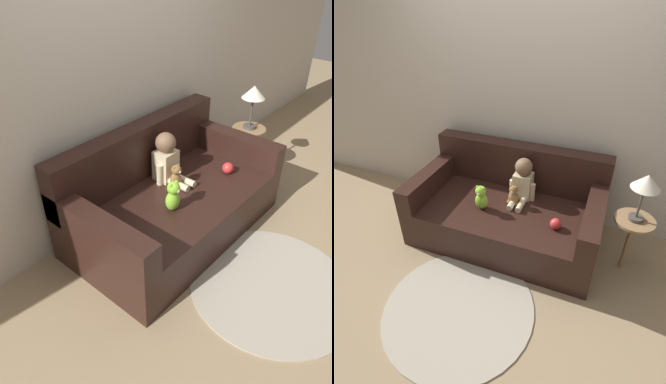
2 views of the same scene
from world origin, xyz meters
TOP-DOWN VIEW (x-y plane):
  - ground_plane at (0.00, 0.00)m, footprint 12.00×12.00m
  - wall_back at (0.00, 0.58)m, footprint 8.00×0.05m
  - couch at (0.00, 0.07)m, footprint 1.78×0.99m
  - person_baby at (0.10, 0.18)m, footprint 0.26×0.36m
  - teddy_bear_brown at (0.06, 0.04)m, footprint 0.12×0.09m
  - plush_toy_side at (-0.20, -0.13)m, footprint 0.12×0.11m
  - toy_ball at (0.52, -0.16)m, footprint 0.10×0.10m
  - floor_rug at (-0.04, -0.94)m, footprint 1.20×1.20m
  - side_table at (1.13, -0.00)m, footprint 0.33×0.33m

SIDE VIEW (x-z plane):
  - ground_plane at x=0.00m, z-range 0.00..0.00m
  - floor_rug at x=-0.04m, z-range 0.00..0.01m
  - couch at x=0.00m, z-range -0.14..0.72m
  - toy_ball at x=0.52m, z-range 0.39..0.49m
  - teddy_bear_brown at x=0.06m, z-range 0.39..0.59m
  - plush_toy_side at x=-0.20m, z-range 0.39..0.64m
  - person_baby at x=0.10m, z-range 0.37..0.79m
  - side_table at x=1.13m, z-range 0.25..1.22m
  - wall_back at x=0.00m, z-range 0.00..2.60m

